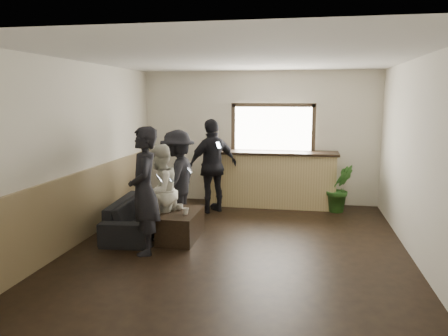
% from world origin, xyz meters
% --- Properties ---
extents(ground, '(5.00, 6.00, 0.01)m').
position_xyz_m(ground, '(0.00, 0.00, 0.00)').
color(ground, black).
extents(room_shell, '(5.01, 6.01, 2.80)m').
position_xyz_m(room_shell, '(-0.74, 0.00, 1.47)').
color(room_shell, silver).
rests_on(room_shell, ground).
extents(bar_counter, '(2.70, 0.68, 2.13)m').
position_xyz_m(bar_counter, '(0.30, 2.70, 0.64)').
color(bar_counter, tan).
rests_on(bar_counter, ground).
extents(sofa, '(0.90, 1.95, 0.55)m').
position_xyz_m(sofa, '(-1.75, 0.47, 0.28)').
color(sofa, black).
rests_on(sofa, ground).
extents(coffee_table, '(0.55, 1.00, 0.44)m').
position_xyz_m(coffee_table, '(-0.95, 0.22, 0.22)').
color(coffee_table, black).
rests_on(coffee_table, ground).
extents(cup_a, '(0.15, 0.15, 0.09)m').
position_xyz_m(cup_a, '(-1.01, 0.37, 0.49)').
color(cup_a, silver).
rests_on(cup_a, coffee_table).
extents(cup_b, '(0.13, 0.13, 0.10)m').
position_xyz_m(cup_b, '(-0.84, 0.09, 0.49)').
color(cup_b, silver).
rests_on(cup_b, coffee_table).
extents(potted_plant, '(0.63, 0.57, 0.95)m').
position_xyz_m(potted_plant, '(1.67, 2.42, 0.48)').
color(potted_plant, '#2D6623').
rests_on(potted_plant, ground).
extents(person_a, '(0.65, 0.79, 1.84)m').
position_xyz_m(person_a, '(-1.28, -0.47, 0.92)').
color(person_a, black).
rests_on(person_a, ground).
extents(person_b, '(0.77, 0.87, 1.51)m').
position_xyz_m(person_b, '(-1.30, 0.25, 0.76)').
color(person_b, silver).
rests_on(person_b, ground).
extents(person_c, '(0.72, 1.14, 1.69)m').
position_xyz_m(person_c, '(-1.21, 0.98, 0.85)').
color(person_c, black).
rests_on(person_c, ground).
extents(person_d, '(1.10, 1.06, 1.84)m').
position_xyz_m(person_d, '(-0.80, 1.99, 0.92)').
color(person_d, black).
rests_on(person_d, ground).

